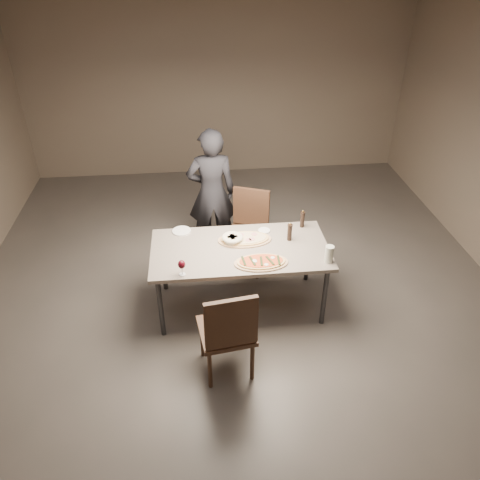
{
  "coord_description": "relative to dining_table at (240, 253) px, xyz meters",
  "views": [
    {
      "loc": [
        -0.4,
        -3.89,
        3.42
      ],
      "look_at": [
        0.0,
        0.0,
        0.85
      ],
      "focal_mm": 35.0,
      "sensor_mm": 36.0,
      "label": 1
    }
  ],
  "objects": [
    {
      "name": "wine_glass",
      "position": [
        -0.58,
        -0.38,
        0.17
      ],
      "size": [
        0.07,
        0.07,
        0.16
      ],
      "rotation": [
        0.0,
        0.0,
        0.19
      ],
      "color": "silver",
      "rests_on": "dining_table"
    },
    {
      "name": "room",
      "position": [
        0.0,
        0.0,
        0.71
      ],
      "size": [
        7.0,
        7.0,
        7.0
      ],
      "color": "#58514B",
      "rests_on": "ground"
    },
    {
      "name": "chair_far",
      "position": [
        0.18,
        0.77,
        -0.15
      ],
      "size": [
        0.59,
        0.59,
        0.96
      ],
      "rotation": [
        0.0,
        0.0,
        2.76
      ],
      "color": "#3E271A",
      "rests_on": "ground"
    },
    {
      "name": "dining_table",
      "position": [
        0.0,
        0.0,
        0.0
      ],
      "size": [
        1.8,
        0.9,
        0.75
      ],
      "color": "gray",
      "rests_on": "ground"
    },
    {
      "name": "chair_near",
      "position": [
        -0.2,
        -0.95,
        -0.13
      ],
      "size": [
        0.53,
        0.53,
        1.0
      ],
      "rotation": [
        0.0,
        0.0,
        0.14
      ],
      "color": "#3E271A",
      "rests_on": "ground"
    },
    {
      "name": "zucchini_pizza",
      "position": [
        0.18,
        -0.28,
        0.07
      ],
      "size": [
        0.53,
        0.29,
        0.05
      ],
      "rotation": [
        0.0,
        0.0,
        0.06
      ],
      "color": "tan",
      "rests_on": "dining_table"
    },
    {
      "name": "pepper_mill_left",
      "position": [
        0.71,
        0.35,
        0.15
      ],
      "size": [
        0.05,
        0.05,
        0.2
      ],
      "rotation": [
        0.0,
        0.0,
        -0.33
      ],
      "color": "black",
      "rests_on": "dining_table"
    },
    {
      "name": "carafe",
      "position": [
        0.83,
        -0.32,
        0.15
      ],
      "size": [
        0.08,
        0.08,
        0.18
      ],
      "rotation": [
        0.0,
        0.0,
        -0.38
      ],
      "color": "silver",
      "rests_on": "dining_table"
    },
    {
      "name": "ham_pizza",
      "position": [
        0.06,
        0.14,
        0.07
      ],
      "size": [
        0.56,
        0.31,
        0.04
      ],
      "rotation": [
        0.0,
        0.0,
        0.05
      ],
      "color": "tan",
      "rests_on": "dining_table"
    },
    {
      "name": "diner",
      "position": [
        -0.23,
        1.13,
        0.11
      ],
      "size": [
        0.6,
        0.41,
        1.61
      ],
      "primitive_type": "imported",
      "rotation": [
        0.0,
        0.0,
        3.18
      ],
      "color": "black",
      "rests_on": "ground"
    },
    {
      "name": "oil_dish",
      "position": [
        0.29,
        0.3,
        0.06
      ],
      "size": [
        0.13,
        0.13,
        0.01
      ],
      "rotation": [
        0.0,
        0.0,
        -0.31
      ],
      "color": "white",
      "rests_on": "dining_table"
    },
    {
      "name": "pepper_mill_right",
      "position": [
        0.53,
        0.1,
        0.15
      ],
      "size": [
        0.05,
        0.05,
        0.21
      ],
      "rotation": [
        0.0,
        0.0,
        -0.01
      ],
      "color": "black",
      "rests_on": "dining_table"
    },
    {
      "name": "side_plate",
      "position": [
        -0.59,
        0.38,
        0.06
      ],
      "size": [
        0.2,
        0.2,
        0.01
      ],
      "rotation": [
        0.0,
        0.0,
        -0.35
      ],
      "color": "white",
      "rests_on": "dining_table"
    },
    {
      "name": "bread_basket",
      "position": [
        -0.07,
        0.12,
        0.1
      ],
      "size": [
        0.22,
        0.22,
        0.08
      ],
      "rotation": [
        0.0,
        0.0,
        0.23
      ],
      "color": "beige",
      "rests_on": "dining_table"
    }
  ]
}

